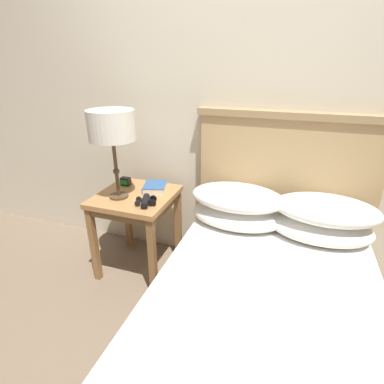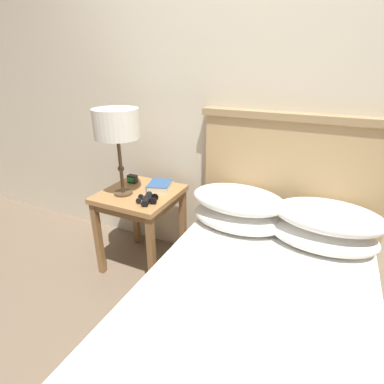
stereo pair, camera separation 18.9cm
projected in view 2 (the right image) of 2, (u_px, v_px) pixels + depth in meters
ground_plane at (173, 379)px, 1.51m from camera, size 20.00×20.00×0.00m
wall_back at (252, 91)px, 1.91m from camera, size 8.00×0.06×2.60m
nightstand at (140, 203)px, 2.18m from camera, size 0.52×0.53×0.62m
bed at (253, 315)px, 1.50m from camera, size 1.22×1.84×1.19m
table_lamp at (117, 125)px, 1.92m from camera, size 0.30×0.30×0.59m
book_on_nightstand at (159, 185)px, 2.20m from camera, size 0.20×0.22×0.04m
binoculars_pair at (147, 199)px, 1.98m from camera, size 0.16×0.16×0.05m
alarm_clock at (132, 179)px, 2.29m from camera, size 0.07×0.05×0.06m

